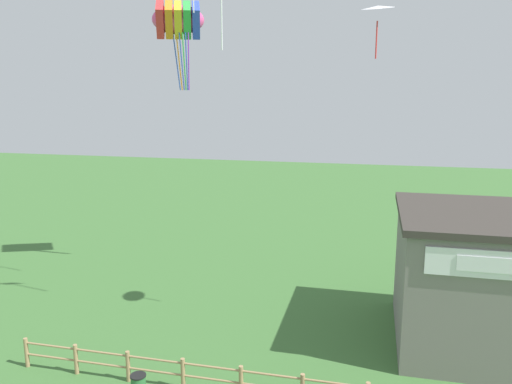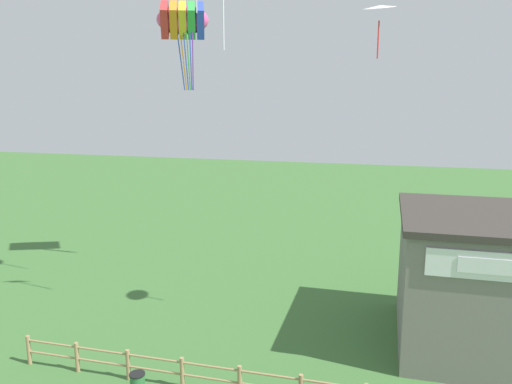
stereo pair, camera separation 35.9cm
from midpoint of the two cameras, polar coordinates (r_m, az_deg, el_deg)
The scene contains 4 objects.
wooden_fence at distance 16.47m, azimuth -1.22°, elevation -20.63°, with size 15.44×0.14×1.05m.
seaside_building at distance 20.60m, azimuth 27.43°, elevation -9.19°, with size 7.83×6.40×5.07m.
kite_rainbow_parafoil at distance 25.42m, azimuth -7.96°, elevation 18.87°, with size 2.97×2.61×4.23m.
kite_white_delta at distance 18.28m, azimuth 14.54°, elevation 19.74°, with size 1.34×1.34×1.83m.
Camera 2 is at (4.04, -7.07, 9.29)m, focal length 35.00 mm.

